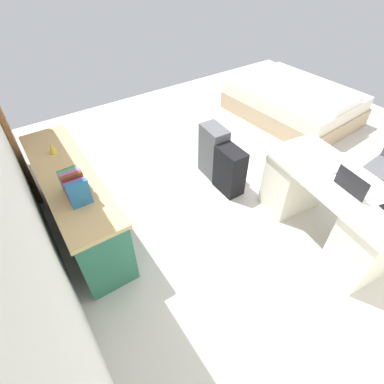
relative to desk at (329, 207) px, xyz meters
name	(u,v)px	position (x,y,z in m)	size (l,w,h in m)	color
ground_plane	(264,179)	(0.96, -0.12, -0.38)	(6.12, 6.12, 0.00)	beige
wall_back	(4,166)	(0.96, 2.44, 0.93)	(4.22, 0.10, 2.62)	silver
desk	(329,207)	(0.00, 0.00, 0.00)	(1.51, 0.83, 0.73)	silver
credenza	(76,202)	(1.44, 2.06, 0.00)	(1.80, 0.48, 0.75)	#28664C
bed	(294,103)	(1.90, -1.62, -0.14)	(2.00, 1.54, 0.58)	tan
suitcase_black	(229,171)	(1.07, 0.38, -0.09)	(0.36, 0.22, 0.58)	black
suitcase_spare_grey	(213,152)	(1.43, 0.36, -0.04)	(0.36, 0.22, 0.68)	#4C4C51
laptop	(354,186)	(-0.15, 0.04, 0.39)	(0.34, 0.26, 0.21)	silver
computer_mouse	(334,171)	(0.11, -0.04, 0.36)	(0.06, 0.10, 0.03)	white
book_row	(75,186)	(1.09, 2.06, 0.48)	(0.31, 0.17, 0.24)	#266190
figurine_small	(52,148)	(1.83, 2.06, 0.43)	(0.08, 0.08, 0.11)	gold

